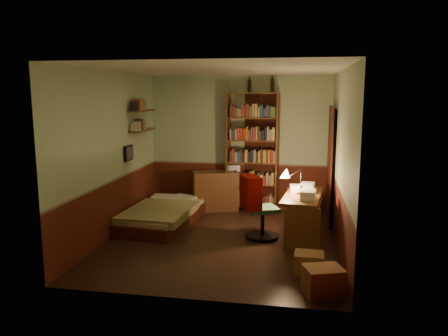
% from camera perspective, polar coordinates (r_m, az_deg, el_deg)
% --- Properties ---
extents(floor, '(3.50, 4.00, 0.02)m').
position_cam_1_polar(floor, '(6.89, -0.36, -9.49)').
color(floor, black).
rests_on(floor, ground).
extents(ceiling, '(3.50, 4.00, 0.02)m').
position_cam_1_polar(ceiling, '(6.51, -0.39, 12.83)').
color(ceiling, silver).
rests_on(ceiling, wall_back).
extents(wall_back, '(3.50, 0.02, 2.60)m').
position_cam_1_polar(wall_back, '(8.54, 2.02, 3.29)').
color(wall_back, '#9DB790').
rests_on(wall_back, ground).
extents(wall_left, '(0.02, 4.00, 2.60)m').
position_cam_1_polar(wall_left, '(7.10, -14.51, 1.67)').
color(wall_left, '#9DB790').
rests_on(wall_left, ground).
extents(wall_right, '(0.02, 4.00, 2.60)m').
position_cam_1_polar(wall_right, '(6.50, 15.09, 0.92)').
color(wall_right, '#9DB790').
rests_on(wall_right, ground).
extents(wall_front, '(3.50, 0.02, 2.60)m').
position_cam_1_polar(wall_front, '(4.64, -4.78, -2.21)').
color(wall_front, '#9DB790').
rests_on(wall_front, ground).
extents(doorway, '(0.06, 0.90, 2.00)m').
position_cam_1_polar(doorway, '(7.82, 13.86, 0.19)').
color(doorway, black).
rests_on(doorway, ground).
extents(door_trim, '(0.02, 0.98, 2.08)m').
position_cam_1_polar(door_trim, '(7.82, 13.61, 0.20)').
color(door_trim, '#38150C').
rests_on(door_trim, ground).
extents(bed, '(1.18, 1.94, 0.55)m').
position_cam_1_polar(bed, '(7.70, -8.11, -5.30)').
color(bed, olive).
rests_on(bed, ground).
extents(dresser, '(0.95, 0.70, 0.76)m').
position_cam_1_polar(dresser, '(8.53, -1.16, -2.99)').
color(dresser, '#543119').
rests_on(dresser, ground).
extents(mini_stereo, '(0.26, 0.22, 0.12)m').
position_cam_1_polar(mini_stereo, '(8.50, 1.30, 0.01)').
color(mini_stereo, '#B2B2B7').
rests_on(mini_stereo, dresser).
extents(bookshelf, '(1.00, 0.40, 2.28)m').
position_cam_1_polar(bookshelf, '(8.37, 3.76, 2.02)').
color(bookshelf, '#543119').
rests_on(bookshelf, ground).
extents(bottle_left, '(0.08, 0.08, 0.24)m').
position_cam_1_polar(bottle_left, '(8.41, 3.33, 10.64)').
color(bottle_left, black).
rests_on(bottle_left, bookshelf).
extents(bottle_right, '(0.08, 0.08, 0.24)m').
position_cam_1_polar(bottle_right, '(8.38, 6.34, 10.63)').
color(bottle_right, black).
rests_on(bottle_right, bookshelf).
extents(desk, '(0.69, 1.36, 0.70)m').
position_cam_1_polar(desk, '(7.01, 10.16, -6.22)').
color(desk, '#543119').
rests_on(desk, ground).
extents(paper_stack, '(0.24, 0.31, 0.12)m').
position_cam_1_polar(paper_stack, '(7.24, 10.87, -2.41)').
color(paper_stack, silver).
rests_on(paper_stack, desk).
extents(desk_lamp, '(0.21, 0.21, 0.57)m').
position_cam_1_polar(desk_lamp, '(6.90, 10.02, -1.06)').
color(desk_lamp, black).
rests_on(desk_lamp, desk).
extents(office_chair, '(0.68, 0.65, 1.07)m').
position_cam_1_polar(office_chair, '(6.86, 5.08, -4.85)').
color(office_chair, '#306646').
rests_on(office_chair, ground).
extents(red_jacket, '(0.38, 0.49, 0.51)m').
position_cam_1_polar(red_jacket, '(6.49, 3.46, 1.45)').
color(red_jacket, '#870900').
rests_on(red_jacket, office_chair).
extents(wall_shelf_lower, '(0.20, 0.90, 0.03)m').
position_cam_1_polar(wall_shelf_lower, '(8.03, -10.59, 4.87)').
color(wall_shelf_lower, '#543119').
rests_on(wall_shelf_lower, wall_left).
extents(wall_shelf_upper, '(0.20, 0.90, 0.03)m').
position_cam_1_polar(wall_shelf_upper, '(8.01, -10.67, 7.36)').
color(wall_shelf_upper, '#543119').
rests_on(wall_shelf_upper, wall_left).
extents(framed_picture, '(0.04, 0.32, 0.26)m').
position_cam_1_polar(framed_picture, '(7.63, -12.37, 1.92)').
color(framed_picture, black).
rests_on(framed_picture, wall_left).
extents(cardboard_box_a, '(0.50, 0.45, 0.31)m').
position_cam_1_polar(cardboard_box_a, '(5.24, 12.83, -14.16)').
color(cardboard_box_a, brown).
rests_on(cardboard_box_a, ground).
extents(cardboard_box_b, '(0.38, 0.32, 0.26)m').
position_cam_1_polar(cardboard_box_b, '(5.78, 11.02, -12.06)').
color(cardboard_box_b, brown).
rests_on(cardboard_box_b, ground).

